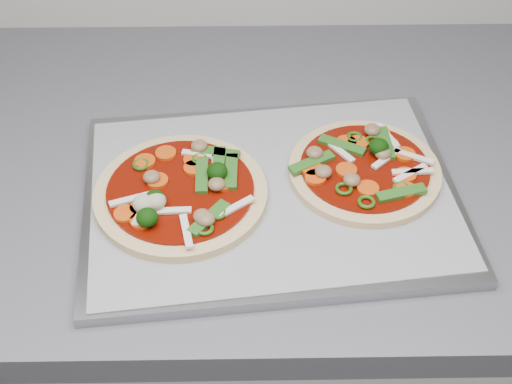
{
  "coord_description": "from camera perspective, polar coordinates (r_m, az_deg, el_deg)",
  "views": [
    {
      "loc": [
        -0.19,
        0.62,
        1.49
      ],
      "look_at": [
        -0.18,
        1.2,
        0.93
      ],
      "focal_mm": 50.0,
      "sensor_mm": 36.0,
      "label": 1
    }
  ],
  "objects": [
    {
      "name": "pizza_right",
      "position": [
        0.85,
        8.67,
        1.91
      ],
      "size": [
        0.2,
        0.2,
        0.03
      ],
      "rotation": [
        0.0,
        0.0,
        0.15
      ],
      "color": "#EFCB8D",
      "rests_on": "parchment"
    },
    {
      "name": "base_cabinet",
      "position": [
        1.27,
        8.26,
        -12.95
      ],
      "size": [
        3.6,
        0.6,
        0.86
      ],
      "primitive_type": "cube",
      "color": "silver",
      "rests_on": "ground"
    },
    {
      "name": "parchment",
      "position": [
        0.82,
        1.19,
        0.14
      ],
      "size": [
        0.44,
        0.35,
        0.0
      ],
      "primitive_type": "cube",
      "rotation": [
        0.0,
        0.0,
        0.12
      ],
      "color": "#9C9BA0",
      "rests_on": "baking_tray"
    },
    {
      "name": "countertop",
      "position": [
        0.93,
        11.05,
        2.32
      ],
      "size": [
        3.6,
        0.6,
        0.04
      ],
      "primitive_type": "cube",
      "color": "#5B5A61",
      "rests_on": "base_cabinet"
    },
    {
      "name": "baking_tray",
      "position": [
        0.83,
        1.19,
        -0.26
      ],
      "size": [
        0.46,
        0.36,
        0.01
      ],
      "primitive_type": "cube",
      "rotation": [
        0.0,
        0.0,
        0.1
      ],
      "color": "#929398",
      "rests_on": "countertop"
    },
    {
      "name": "pizza_left",
      "position": [
        0.81,
        -6.04,
        -0.03
      ],
      "size": [
        0.24,
        0.24,
        0.03
      ],
      "rotation": [
        0.0,
        0.0,
        -0.24
      ],
      "color": "#EFCB8D",
      "rests_on": "parchment"
    }
  ]
}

